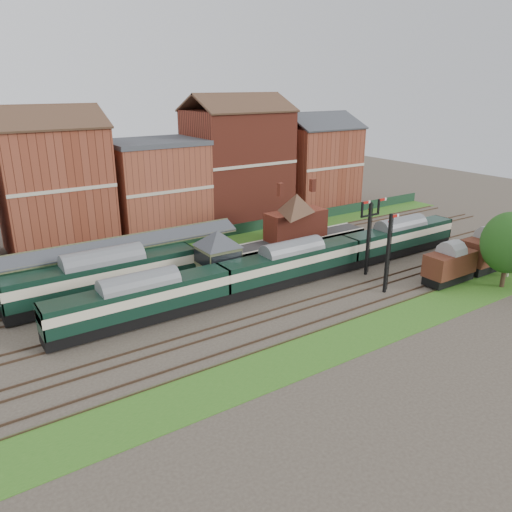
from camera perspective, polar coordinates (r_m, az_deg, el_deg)
ground at (r=49.78m, az=0.60°, el=-4.04°), size 160.00×160.00×0.00m
grass_back at (r=62.75m, az=-7.71°, el=0.80°), size 90.00×4.50×0.06m
grass_front at (r=41.45m, az=10.19°, el=-9.37°), size 90.00×5.00×0.06m
fence at (r=64.25m, az=-8.54°, el=1.87°), size 90.00×0.12×1.50m
platform at (r=55.25m, az=-9.45°, el=-1.35°), size 55.00×3.40×1.00m
signal_box at (r=49.71m, az=-4.36°, el=-0.19°), size 5.40×5.40×6.00m
brick_hut at (r=54.53m, az=3.00°, el=-0.61°), size 3.20×2.64×2.94m
station_building at (r=62.74m, az=4.61°, el=4.65°), size 8.10×8.10×5.90m
canopy at (r=51.94m, az=-15.70°, el=1.61°), size 26.00×3.89×4.08m
semaphore_bracket at (r=53.92m, az=12.77°, el=2.55°), size 3.60×0.25×8.18m
semaphore_siding at (r=49.76m, az=14.84°, el=0.40°), size 1.23×0.25×8.00m
town_backdrop at (r=68.92m, az=-11.50°, el=8.24°), size 69.00×10.00×16.00m
dmu_train at (r=51.07m, az=4.12°, el=-0.81°), size 48.85×2.57×3.75m
platform_railcar at (r=49.01m, az=-16.93°, el=-2.23°), size 18.11×2.85×4.17m
goods_van_a at (r=54.80m, az=21.25°, el=-0.95°), size 5.75×2.49×3.49m
goods_van_b at (r=60.18m, az=25.01°, el=0.52°), size 6.49×2.81×3.94m
tree_far at (r=55.10m, az=26.96°, el=1.35°), size 5.36×5.36×7.82m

